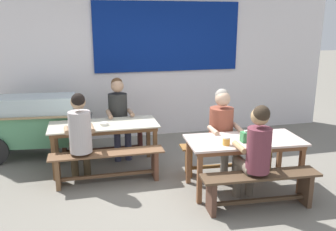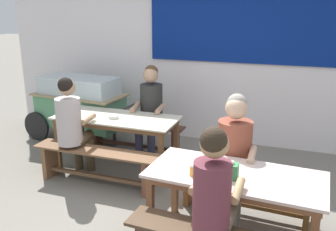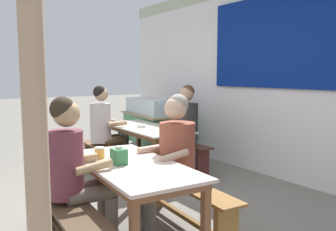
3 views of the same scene
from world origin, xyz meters
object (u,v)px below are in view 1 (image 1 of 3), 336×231
dining_table_far (104,129)px  bench_far_back (103,139)px  person_right_near_table (223,127)px  tissue_box (246,137)px  person_near_front (256,149)px  person_center_facing (119,112)px  condiment_jar (226,141)px  soup_bowl (104,124)px  bench_far_front (108,163)px  dining_table_near (244,144)px  bench_near_front (260,185)px  food_cart (36,122)px  person_left_back_turned (80,133)px  bench_near_back (229,153)px

dining_table_far → bench_far_back: size_ratio=1.08×
person_right_near_table → tissue_box: (0.08, -0.61, 0.04)m
bench_far_back → person_near_front: size_ratio=1.16×
person_center_facing → tissue_box: bearing=-50.8°
condiment_jar → soup_bowl: bearing=138.7°
bench_far_front → person_near_front: person_near_front is taller
dining_table_near → soup_bowl: (-1.79, 1.13, 0.10)m
bench_near_front → person_center_facing: 2.74m
dining_table_far → food_cart: (-1.07, 0.78, -0.03)m
bench_far_back → bench_near_front: bearing=-53.0°
person_right_near_table → condiment_jar: bearing=-108.8°
bench_near_front → food_cart: 3.82m
person_left_back_turned → tissue_box: bearing=-21.0°
bench_far_front → bench_far_back: bearing=89.5°
bench_near_back → bench_near_front: bearing=-93.6°
tissue_box → food_cart: bearing=143.7°
food_cart → person_right_near_table: bearing=-28.1°
condiment_jar → bench_far_back: bearing=127.2°
bench_near_front → person_near_front: bearing=121.9°
dining_table_far → bench_near_back: (1.83, -0.64, -0.34)m
dining_table_near → bench_near_front: 0.66m
person_center_facing → condiment_jar: 2.20m
person_left_back_turned → tissue_box: (2.13, -0.82, 0.04)m
person_center_facing → bench_far_front: bearing=-105.4°
food_cart → person_center_facing: bearing=-11.4°
bench_near_front → person_left_back_turned: 2.51m
bench_far_back → dining_table_near: bearing=-44.6°
bench_far_front → food_cart: size_ratio=0.88×
dining_table_far → person_right_near_table: person_right_near_table is taller
bench_near_front → bench_far_front: bearing=145.7°
person_center_facing → tissue_box: (1.48, -1.81, 0.02)m
bench_near_front → person_near_front: 0.46m
person_near_front → bench_near_front: bearing=-58.1°
person_right_near_table → soup_bowl: 1.80m
person_left_back_turned → dining_table_far: bearing=53.8°
food_cart → person_center_facing: person_center_facing is taller
person_center_facing → tissue_box: 2.34m
person_right_near_table → person_near_front: bearing=-88.9°
tissue_box → bench_far_back: bearing=133.2°
dining_table_near → soup_bowl: soup_bowl is taller
bench_far_back → food_cart: bearing=168.8°
bench_far_front → person_center_facing: (0.29, 1.06, 0.47)m
bench_far_back → person_near_front: person_near_front is taller
tissue_box → soup_bowl: bearing=145.0°
person_left_back_turned → person_center_facing: size_ratio=0.99×
bench_near_back → person_center_facing: bearing=143.5°
person_near_front → condiment_jar: bearing=127.0°
person_right_near_table → tissue_box: person_right_near_table is taller
bench_far_front → person_center_facing: person_center_facing is taller
bench_far_back → food_cart: food_cart is taller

